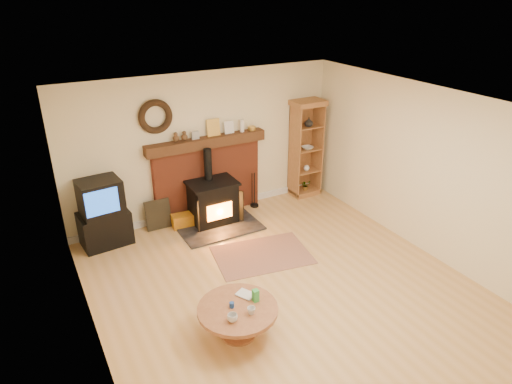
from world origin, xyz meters
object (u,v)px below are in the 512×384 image
wood_stove (214,203)px  tv_unit (103,214)px  coffee_table (238,313)px  curio_cabinet (305,148)px

wood_stove → tv_unit: 1.86m
wood_stove → coffee_table: bearing=-108.2°
tv_unit → curio_cabinet: curio_cabinet is taller
tv_unit → coffee_table: bearing=-72.6°
wood_stove → coffee_table: size_ratio=1.44×
curio_cabinet → coffee_table: bearing=-134.7°
wood_stove → tv_unit: bearing=174.1°
wood_stove → tv_unit: size_ratio=1.24×
tv_unit → coffee_table: size_ratio=1.16×
tv_unit → wood_stove: bearing=-5.9°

